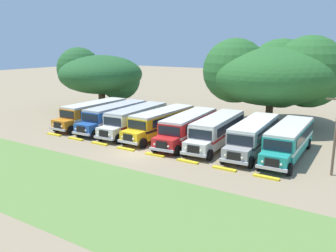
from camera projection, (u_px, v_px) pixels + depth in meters
ground_plane at (136, 154)px, 32.42m from camera, size 220.00×220.00×0.00m
foreground_grass_strip at (63, 184)px, 25.49m from camera, size 80.00×10.10×0.01m
parked_bus_slot_0 at (94, 112)px, 43.80m from camera, size 2.82×10.86×2.82m
parked_bus_slot_1 at (115, 115)px, 41.98m from camera, size 3.10×10.89×2.82m
parked_bus_slot_2 at (136, 119)px, 40.22m from camera, size 3.24×10.92×2.82m
parked_bus_slot_3 at (162, 122)px, 38.54m from camera, size 2.78×10.85×2.82m
parked_bus_slot_4 at (188, 126)px, 36.35m from camera, size 3.53×10.97×2.82m
parked_bus_slot_5 at (217, 130)px, 35.03m from camera, size 3.45×10.96×2.82m
parked_bus_slot_6 at (254, 134)px, 33.13m from camera, size 3.35×10.94×2.82m
parked_bus_slot_7 at (289, 139)px, 31.50m from camera, size 3.07×10.89×2.82m
curb_wheelstop_0 at (54, 135)px, 39.17m from camera, size 2.00×0.36×0.15m
curb_wheelstop_1 at (76, 139)px, 37.37m from camera, size 2.00×0.36×0.15m
curb_wheelstop_2 at (99, 144)px, 35.58m from camera, size 2.00×0.36×0.15m
curb_wheelstop_3 at (126, 149)px, 33.78m from camera, size 2.00×0.36×0.15m
curb_wheelstop_4 at (155, 155)px, 31.99m from camera, size 2.00×0.36×0.15m
curb_wheelstop_5 at (188, 161)px, 30.19m from camera, size 2.00×0.36×0.15m
curb_wheelstop_6 at (224, 169)px, 28.40m from camera, size 2.00×0.36×0.15m
curb_wheelstop_7 at (266, 177)px, 26.60m from camera, size 2.00×0.36×0.15m
broad_shade_tree at (275, 74)px, 43.17m from camera, size 16.23×15.27×10.87m
secondary_tree at (102, 74)px, 53.81m from camera, size 12.96×12.71×9.39m
utility_pole at (336, 131)px, 26.46m from camera, size 1.80×0.20×6.46m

